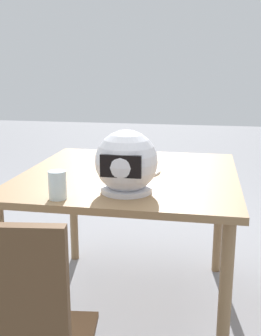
{
  "coord_description": "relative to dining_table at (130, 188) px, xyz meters",
  "views": [
    {
      "loc": [
        -0.35,
        1.88,
        1.22
      ],
      "look_at": [
        -0.0,
        -0.01,
        0.74
      ],
      "focal_mm": 43.68,
      "sensor_mm": 36.0,
      "label": 1
    }
  ],
  "objects": [
    {
      "name": "motorcycle_helmet",
      "position": [
        -0.04,
        0.31,
        0.2
      ],
      "size": [
        0.26,
        0.26,
        0.26
      ],
      "color": "silver",
      "rests_on": "dining_table"
    },
    {
      "name": "drinking_glass",
      "position": [
        0.2,
        0.45,
        0.13
      ],
      "size": [
        0.07,
        0.07,
        0.11
      ],
      "primitive_type": "cylinder",
      "color": "silver",
      "rests_on": "dining_table"
    },
    {
      "name": "dining_table",
      "position": [
        0.0,
        0.0,
        0.0
      ],
      "size": [
        1.02,
        1.05,
        0.72
      ],
      "color": "olive",
      "rests_on": "ground"
    },
    {
      "name": "pizza_plate",
      "position": [
        -0.0,
        -0.03,
        0.08
      ],
      "size": [
        0.29,
        0.29,
        0.01
      ],
      "primitive_type": "cylinder",
      "color": "white",
      "rests_on": "dining_table"
    },
    {
      "name": "ground_plane",
      "position": [
        0.0,
        0.0,
        -0.64
      ],
      "size": [
        14.0,
        14.0,
        0.0
      ],
      "primitive_type": "plane",
      "color": "gray"
    },
    {
      "name": "pizza",
      "position": [
        -0.0,
        -0.02,
        0.1
      ],
      "size": [
        0.24,
        0.24,
        0.05
      ],
      "color": "tan",
      "rests_on": "pizza_plate"
    }
  ]
}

